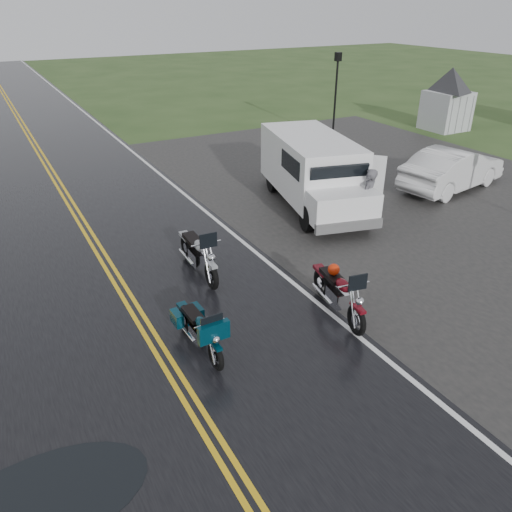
{
  "coord_description": "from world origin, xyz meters",
  "views": [
    {
      "loc": [
        -2.19,
        -7.02,
        6.31
      ],
      "look_at": [
        2.8,
        2.0,
        1.0
      ],
      "focal_mm": 35.0,
      "sensor_mm": 36.0,
      "label": 1
    }
  ],
  "objects_px": {
    "motorcycle_silver": "(211,265)",
    "person_at_van": "(367,200)",
    "lamp_post_far_right": "(335,97)",
    "sedan_white": "(452,170)",
    "van_white": "(309,195)",
    "motorcycle_teal": "(215,347)",
    "motorcycle_red": "(358,309)",
    "visitor_center": "(451,83)"
  },
  "relations": [
    {
      "from": "visitor_center",
      "to": "person_at_van",
      "type": "distance_m",
      "value": 14.95
    },
    {
      "from": "visitor_center",
      "to": "motorcycle_red",
      "type": "height_order",
      "value": "visitor_center"
    },
    {
      "from": "motorcycle_red",
      "to": "person_at_van",
      "type": "relative_size",
      "value": 1.22
    },
    {
      "from": "motorcycle_red",
      "to": "van_white",
      "type": "distance_m",
      "value": 5.38
    },
    {
      "from": "motorcycle_teal",
      "to": "van_white",
      "type": "xyz_separation_m",
      "value": [
        5.15,
        4.52,
        0.6
      ]
    },
    {
      "from": "motorcycle_silver",
      "to": "sedan_white",
      "type": "bearing_deg",
      "value": 14.85
    },
    {
      "from": "motorcycle_teal",
      "to": "van_white",
      "type": "bearing_deg",
      "value": 40.04
    },
    {
      "from": "motorcycle_silver",
      "to": "van_white",
      "type": "height_order",
      "value": "van_white"
    },
    {
      "from": "motorcycle_red",
      "to": "person_at_van",
      "type": "height_order",
      "value": "person_at_van"
    },
    {
      "from": "lamp_post_far_right",
      "to": "sedan_white",
      "type": "bearing_deg",
      "value": -95.14
    },
    {
      "from": "motorcycle_silver",
      "to": "van_white",
      "type": "relative_size",
      "value": 0.4
    },
    {
      "from": "motorcycle_teal",
      "to": "person_at_van",
      "type": "relative_size",
      "value": 1.05
    },
    {
      "from": "sedan_white",
      "to": "motorcycle_red",
      "type": "bearing_deg",
      "value": 112.02
    },
    {
      "from": "visitor_center",
      "to": "person_at_van",
      "type": "bearing_deg",
      "value": -146.33
    },
    {
      "from": "visitor_center",
      "to": "motorcycle_red",
      "type": "xyz_separation_m",
      "value": [
        -16.22,
        -12.53,
        -1.73
      ]
    },
    {
      "from": "sedan_white",
      "to": "lamp_post_far_right",
      "type": "xyz_separation_m",
      "value": [
        0.74,
        8.22,
        1.32
      ]
    },
    {
      "from": "motorcycle_teal",
      "to": "van_white",
      "type": "distance_m",
      "value": 6.88
    },
    {
      "from": "visitor_center",
      "to": "motorcycle_silver",
      "type": "relative_size",
      "value": 6.73
    },
    {
      "from": "motorcycle_silver",
      "to": "person_at_van",
      "type": "height_order",
      "value": "person_at_van"
    },
    {
      "from": "motorcycle_silver",
      "to": "lamp_post_far_right",
      "type": "height_order",
      "value": "lamp_post_far_right"
    },
    {
      "from": "motorcycle_teal",
      "to": "sedan_white",
      "type": "distance_m",
      "value": 12.99
    },
    {
      "from": "van_white",
      "to": "sedan_white",
      "type": "xyz_separation_m",
      "value": [
        6.79,
        0.6,
        -0.42
      ]
    },
    {
      "from": "motorcycle_red",
      "to": "motorcycle_silver",
      "type": "bearing_deg",
      "value": 130.81
    },
    {
      "from": "person_at_van",
      "to": "sedan_white",
      "type": "height_order",
      "value": "person_at_van"
    },
    {
      "from": "motorcycle_silver",
      "to": "sedan_white",
      "type": "relative_size",
      "value": 0.52
    },
    {
      "from": "van_white",
      "to": "lamp_post_far_right",
      "type": "height_order",
      "value": "lamp_post_far_right"
    },
    {
      "from": "motorcycle_red",
      "to": "person_at_van",
      "type": "bearing_deg",
      "value": 58.15
    },
    {
      "from": "sedan_white",
      "to": "person_at_van",
      "type": "bearing_deg",
      "value": 93.97
    },
    {
      "from": "motorcycle_teal",
      "to": "lamp_post_far_right",
      "type": "relative_size",
      "value": 0.47
    },
    {
      "from": "van_white",
      "to": "sedan_white",
      "type": "relative_size",
      "value": 1.3
    },
    {
      "from": "motorcycle_teal",
      "to": "van_white",
      "type": "relative_size",
      "value": 0.33
    },
    {
      "from": "motorcycle_teal",
      "to": "lamp_post_far_right",
      "type": "xyz_separation_m",
      "value": [
        12.68,
        13.34,
        1.5
      ]
    },
    {
      "from": "motorcycle_teal",
      "to": "sedan_white",
      "type": "bearing_deg",
      "value": 21.95
    },
    {
      "from": "motorcycle_red",
      "to": "visitor_center",
      "type": "bearing_deg",
      "value": 47.69
    },
    {
      "from": "visitor_center",
      "to": "van_white",
      "type": "bearing_deg",
      "value": -151.64
    },
    {
      "from": "motorcycle_silver",
      "to": "lamp_post_far_right",
      "type": "bearing_deg",
      "value": 45.0
    },
    {
      "from": "motorcycle_silver",
      "to": "van_white",
      "type": "xyz_separation_m",
      "value": [
        3.99,
        1.79,
        0.47
      ]
    },
    {
      "from": "lamp_post_far_right",
      "to": "van_white",
      "type": "bearing_deg",
      "value": -130.51
    },
    {
      "from": "van_white",
      "to": "lamp_post_far_right",
      "type": "xyz_separation_m",
      "value": [
        7.53,
        8.82,
        0.9
      ]
    },
    {
      "from": "person_at_van",
      "to": "lamp_post_far_right",
      "type": "xyz_separation_m",
      "value": [
        5.82,
        9.46,
        1.15
      ]
    },
    {
      "from": "motorcycle_silver",
      "to": "person_at_van",
      "type": "relative_size",
      "value": 1.28
    },
    {
      "from": "visitor_center",
      "to": "sedan_white",
      "type": "relative_size",
      "value": 3.48
    }
  ]
}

